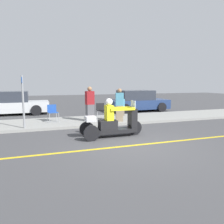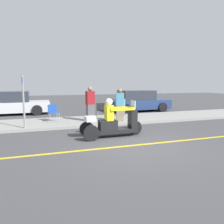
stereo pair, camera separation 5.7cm
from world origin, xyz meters
The scene contains 12 objects.
ground_plane centered at (0.00, 0.00, 0.00)m, with size 60.00×60.00×0.00m, color #424244.
lane_stripe centered at (-0.36, 0.00, 0.00)m, with size 24.00×0.12×0.01m.
sidewalk_strip centered at (0.00, 4.60, 0.06)m, with size 28.00×2.80×0.12m.
motorcycle_trike centered at (-0.34, 1.33, 0.51)m, with size 2.37×0.85×1.44m.
spectator_end_of_line centered at (0.85, 3.70, 0.90)m, with size 0.43×0.32×1.61m.
spectator_mid_group centered at (1.64, 5.34, 0.66)m, with size 0.27×0.17×1.12m.
spectator_near_curb centered at (-0.51, 4.23, 0.94)m, with size 0.45×0.33×1.71m.
folding_chair_curbside centered at (0.18, 4.73, 0.62)m, with size 0.51×0.51×0.82m.
folding_chair_set_back centered at (-2.27, 4.77, 0.62)m, with size 0.53×0.53×0.82m.
parked_car_lot_left centered at (3.79, 7.81, 0.70)m, with size 4.23×2.05×1.48m.
parked_car_lot_right centered at (-4.57, 8.82, 0.70)m, with size 4.50×1.96×1.48m.
street_sign centered at (-3.51, 3.45, 1.32)m, with size 0.08×0.36×2.20m.
Camera 1 is at (-2.98, -6.24, 2.01)m, focal length 35.00 mm.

